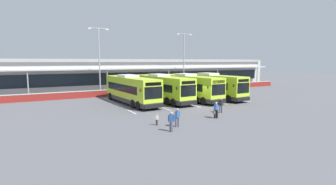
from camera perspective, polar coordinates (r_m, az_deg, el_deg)
ground_plane at (r=31.63m, az=6.87°, el=-3.19°), size 200.00×200.00×0.00m
terminal_building at (r=55.40m, az=-9.29°, el=4.30°), size 70.00×13.00×6.00m
red_barrier_wall at (r=44.08m, az=-3.99°, el=0.48°), size 60.00×0.40×1.10m
coach_bus_leftmost at (r=33.89m, az=-8.28°, el=0.53°), size 3.67×12.31×3.78m
coach_bus_left_centre at (r=35.58m, az=-1.26°, el=0.91°), size 3.67×12.31×3.78m
coach_bus_centre at (r=36.89m, az=4.80°, el=1.11°), size 3.67×12.31×3.78m
coach_bus_right_centre at (r=39.27m, az=9.90°, el=1.39°), size 3.67×12.31×3.78m
bay_stripe_far_west at (r=33.34m, az=-11.18°, el=-2.73°), size 0.14×13.00×0.01m
bay_stripe_west at (r=34.77m, az=-4.55°, el=-2.22°), size 0.14×13.00×0.01m
bay_stripe_mid_west at (r=36.63m, az=1.48°, el=-1.73°), size 0.14×13.00×0.01m
bay_stripe_centre at (r=38.86m, az=6.87°, el=-1.27°), size 0.14×13.00×0.01m
bay_stripe_mid_east at (r=41.39m, az=11.64°, el=-0.85°), size 0.14×13.00×0.01m
pedestrian_with_handbag at (r=25.41m, az=10.72°, el=-3.82°), size 0.64×0.31×1.62m
pedestrian_in_dark_coat at (r=28.18m, az=11.88°, el=-2.74°), size 0.53×0.30×1.62m
pedestrian_child at (r=22.36m, az=-2.52°, el=-6.02°), size 0.32×0.25×1.00m
pedestrian_near_bin at (r=20.29m, az=0.76°, el=-6.41°), size 0.49×0.42×1.62m
pedestrian_approaching_bus at (r=21.73m, az=2.14°, el=-5.51°), size 0.54×0.29×1.62m
lamp_post_west at (r=43.26m, az=-15.20°, el=7.73°), size 3.24×0.28×11.00m
lamp_post_centre at (r=50.20m, az=3.61°, el=7.84°), size 3.24×0.28×11.00m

